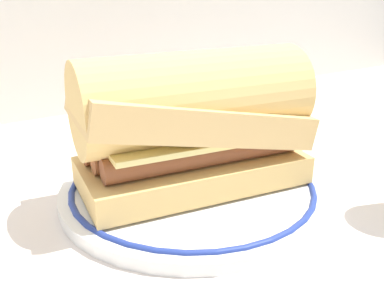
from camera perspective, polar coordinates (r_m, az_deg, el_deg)
The scene contains 3 objects.
ground_plane at distance 0.42m, azimuth 2.14°, elevation -6.99°, with size 1.50×1.50×0.00m, color silver.
plate at distance 0.44m, azimuth 0.00°, elevation -4.53°, with size 0.25×0.25×0.01m.
sausage_sandwich at distance 0.41m, azimuth 0.00°, elevation 4.20°, with size 0.22×0.12×0.13m.
Camera 1 is at (-0.20, -0.30, 0.20)m, focal length 41.82 mm.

